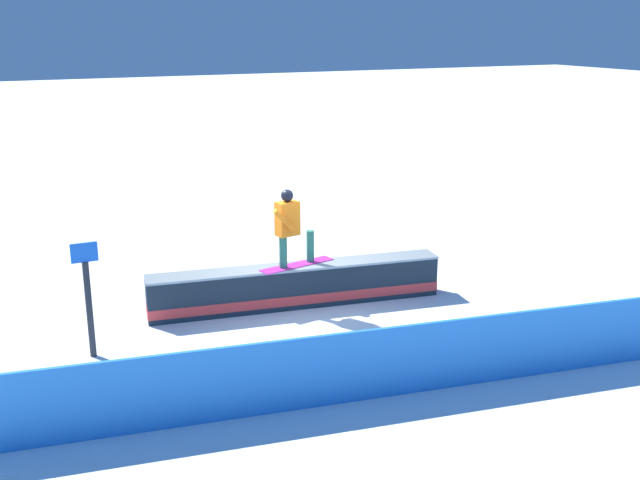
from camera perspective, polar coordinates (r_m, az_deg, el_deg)
ground_plane at (r=13.88m, az=-1.77°, el=-5.00°), size 120.00×120.00×0.00m
grind_box at (r=13.76m, az=-1.79°, el=-3.63°), size 5.43×1.34×0.78m
snowboarder at (r=13.32m, az=-2.31°, el=1.11°), size 1.49×0.60×1.44m
safety_fence at (r=10.60m, az=6.40°, el=-9.08°), size 12.20×1.90×1.04m
trail_marker at (r=12.03m, az=-17.25°, el=-4.13°), size 0.40×0.10×1.85m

